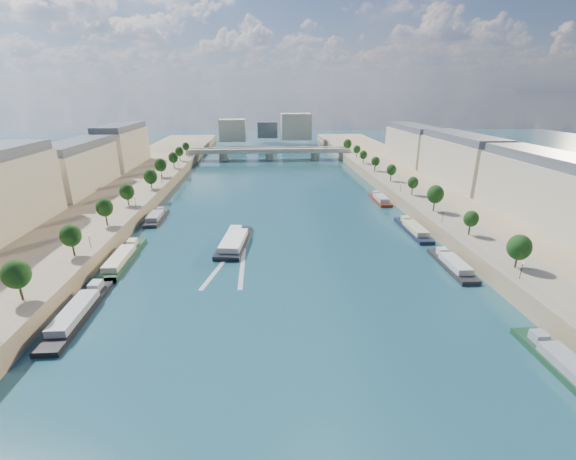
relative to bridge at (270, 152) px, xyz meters
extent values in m
plane|color=#0C3236|center=(0.00, -140.69, -5.08)|extent=(700.00, 700.00, 0.00)
cube|color=#9E8460|center=(-72.00, -140.69, -2.58)|extent=(44.00, 520.00, 5.00)
cube|color=#9E8460|center=(72.00, -140.69, -2.58)|extent=(44.00, 520.00, 5.00)
cube|color=gray|center=(-57.00, -140.69, -0.03)|extent=(14.00, 520.00, 0.10)
cube|color=gray|center=(57.00, -140.69, -0.03)|extent=(14.00, 520.00, 0.10)
cylinder|color=#382B1E|center=(-55.00, -198.69, 1.83)|extent=(0.50, 0.50, 3.82)
ellipsoid|color=black|center=(-55.00, -198.69, 5.42)|extent=(4.80, 4.80, 5.52)
cylinder|color=#382B1E|center=(-55.00, -174.69, 1.83)|extent=(0.50, 0.50, 3.82)
ellipsoid|color=black|center=(-55.00, -174.69, 5.42)|extent=(4.80, 4.80, 5.52)
cylinder|color=#382B1E|center=(-55.00, -150.69, 1.83)|extent=(0.50, 0.50, 3.82)
ellipsoid|color=black|center=(-55.00, -150.69, 5.42)|extent=(4.80, 4.80, 5.52)
cylinder|color=#382B1E|center=(-55.00, -126.69, 1.83)|extent=(0.50, 0.50, 3.82)
ellipsoid|color=black|center=(-55.00, -126.69, 5.42)|extent=(4.80, 4.80, 5.52)
cylinder|color=#382B1E|center=(-55.00, -102.69, 1.83)|extent=(0.50, 0.50, 3.82)
ellipsoid|color=black|center=(-55.00, -102.69, 5.42)|extent=(4.80, 4.80, 5.52)
cylinder|color=#382B1E|center=(-55.00, -78.69, 1.83)|extent=(0.50, 0.50, 3.82)
ellipsoid|color=black|center=(-55.00, -78.69, 5.42)|extent=(4.80, 4.80, 5.52)
cylinder|color=#382B1E|center=(-55.00, -54.69, 1.83)|extent=(0.50, 0.50, 3.82)
ellipsoid|color=black|center=(-55.00, -54.69, 5.42)|extent=(4.80, 4.80, 5.52)
cylinder|color=#382B1E|center=(-55.00, -30.69, 1.83)|extent=(0.50, 0.50, 3.82)
ellipsoid|color=black|center=(-55.00, -30.69, 5.42)|extent=(4.80, 4.80, 5.52)
cylinder|color=#382B1E|center=(-55.00, -6.69, 1.83)|extent=(0.50, 0.50, 3.82)
ellipsoid|color=black|center=(-55.00, -6.69, 5.42)|extent=(4.80, 4.80, 5.52)
cylinder|color=#382B1E|center=(55.00, -190.69, 1.83)|extent=(0.50, 0.50, 3.82)
ellipsoid|color=black|center=(55.00, -190.69, 5.42)|extent=(4.80, 4.80, 5.52)
cylinder|color=#382B1E|center=(55.00, -166.69, 1.83)|extent=(0.50, 0.50, 3.82)
ellipsoid|color=black|center=(55.00, -166.69, 5.42)|extent=(4.80, 4.80, 5.52)
cylinder|color=#382B1E|center=(55.00, -142.69, 1.83)|extent=(0.50, 0.50, 3.82)
ellipsoid|color=black|center=(55.00, -142.69, 5.42)|extent=(4.80, 4.80, 5.52)
cylinder|color=#382B1E|center=(55.00, -118.69, 1.83)|extent=(0.50, 0.50, 3.82)
ellipsoid|color=black|center=(55.00, -118.69, 5.42)|extent=(4.80, 4.80, 5.52)
cylinder|color=#382B1E|center=(55.00, -94.69, 1.83)|extent=(0.50, 0.50, 3.82)
ellipsoid|color=black|center=(55.00, -94.69, 5.42)|extent=(4.80, 4.80, 5.52)
cylinder|color=#382B1E|center=(55.00, -70.69, 1.83)|extent=(0.50, 0.50, 3.82)
ellipsoid|color=black|center=(55.00, -70.69, 5.42)|extent=(4.80, 4.80, 5.52)
cylinder|color=#382B1E|center=(55.00, -46.69, 1.83)|extent=(0.50, 0.50, 3.82)
ellipsoid|color=black|center=(55.00, -46.69, 5.42)|extent=(4.80, 4.80, 5.52)
cylinder|color=#382B1E|center=(55.00, -22.69, 1.83)|extent=(0.50, 0.50, 3.82)
ellipsoid|color=black|center=(55.00, -22.69, 5.42)|extent=(4.80, 4.80, 5.52)
cylinder|color=#382B1E|center=(55.00, 1.31, 1.83)|extent=(0.50, 0.50, 3.82)
ellipsoid|color=black|center=(55.00, 1.31, 5.42)|extent=(4.80, 4.80, 5.52)
cylinder|color=black|center=(-52.50, -170.69, 1.92)|extent=(0.14, 0.14, 4.00)
sphere|color=#FFE5B2|center=(-52.50, -170.69, 4.02)|extent=(0.36, 0.36, 0.36)
cylinder|color=black|center=(-52.50, -130.69, 1.92)|extent=(0.14, 0.14, 4.00)
sphere|color=#FFE5B2|center=(-52.50, -130.69, 4.02)|extent=(0.36, 0.36, 0.36)
cylinder|color=black|center=(-52.50, -90.69, 1.92)|extent=(0.14, 0.14, 4.00)
sphere|color=#FFE5B2|center=(-52.50, -90.69, 4.02)|extent=(0.36, 0.36, 0.36)
cylinder|color=black|center=(-52.50, -50.69, 1.92)|extent=(0.14, 0.14, 4.00)
sphere|color=#FFE5B2|center=(-52.50, -50.69, 4.02)|extent=(0.36, 0.36, 0.36)
cylinder|color=black|center=(52.50, -195.69, 1.92)|extent=(0.14, 0.14, 4.00)
sphere|color=#FFE5B2|center=(52.50, -195.69, 4.02)|extent=(0.36, 0.36, 0.36)
cylinder|color=black|center=(52.50, -155.69, 1.92)|extent=(0.14, 0.14, 4.00)
sphere|color=#FFE5B2|center=(52.50, -155.69, 4.02)|extent=(0.36, 0.36, 0.36)
cylinder|color=black|center=(52.50, -115.69, 1.92)|extent=(0.14, 0.14, 4.00)
sphere|color=#FFE5B2|center=(52.50, -115.69, 4.02)|extent=(0.36, 0.36, 0.36)
cylinder|color=black|center=(52.50, -75.69, 1.92)|extent=(0.14, 0.14, 4.00)
sphere|color=#FFE5B2|center=(52.50, -75.69, 4.02)|extent=(0.36, 0.36, 0.36)
cylinder|color=black|center=(52.50, -35.69, 1.92)|extent=(0.14, 0.14, 4.00)
sphere|color=#FFE5B2|center=(52.50, -35.69, 4.02)|extent=(0.36, 0.36, 0.36)
cube|color=#B9AC8E|center=(-85.00, -99.69, 9.92)|extent=(16.00, 52.00, 20.00)
cube|color=#474C54|center=(-85.00, -99.69, 21.52)|extent=(14.72, 50.44, 3.20)
cube|color=#B9AC8E|center=(-85.00, -41.69, 9.92)|extent=(16.00, 52.00, 20.00)
cube|color=#474C54|center=(-85.00, -41.69, 21.52)|extent=(14.72, 50.44, 3.20)
cube|color=#B9AC8E|center=(85.00, -157.69, 9.92)|extent=(16.00, 52.00, 20.00)
cube|color=#474C54|center=(85.00, -157.69, 21.52)|extent=(14.72, 50.44, 3.20)
cube|color=#B9AC8E|center=(85.00, -99.69, 9.92)|extent=(16.00, 52.00, 20.00)
cube|color=#474C54|center=(85.00, -99.69, 21.52)|extent=(14.72, 50.44, 3.20)
cube|color=#B9AC8E|center=(85.00, -41.69, 9.92)|extent=(16.00, 52.00, 20.00)
cube|color=#474C54|center=(85.00, -41.69, 21.52)|extent=(14.72, 50.44, 3.20)
cube|color=#B9AC8E|center=(-30.00, 69.31, 8.92)|extent=(22.00, 18.00, 18.00)
cube|color=#B9AC8E|center=(25.00, 79.31, 10.92)|extent=(26.00, 20.00, 22.00)
cube|color=#474C54|center=(0.00, 94.31, 6.92)|extent=(18.00, 16.00, 14.00)
cube|color=#C1B79E|center=(0.00, 0.00, 1.12)|extent=(112.00, 11.00, 2.20)
cube|color=#C1B79E|center=(0.00, -5.00, 2.62)|extent=(112.00, 0.80, 0.90)
cube|color=#C1B79E|center=(0.00, 5.00, 2.62)|extent=(112.00, 0.80, 0.90)
cylinder|color=#C1B79E|center=(-32.00, 0.00, -2.58)|extent=(6.40, 6.40, 5.00)
cylinder|color=#C1B79E|center=(0.00, 0.00, -2.58)|extent=(6.40, 6.40, 5.00)
cylinder|color=#C1B79E|center=(32.00, 0.00, -2.58)|extent=(6.40, 6.40, 5.00)
cube|color=#C1B79E|center=(-52.00, 0.00, -2.58)|extent=(6.00, 12.00, 5.00)
cube|color=#C1B79E|center=(52.00, 0.00, -2.58)|extent=(6.00, 12.00, 5.00)
cube|color=black|center=(-14.84, -157.40, -4.73)|extent=(10.77, 27.40, 1.91)
cube|color=white|center=(-14.84, -159.54, -2.92)|extent=(8.29, 17.97, 1.72)
cube|color=white|center=(-14.84, -149.40, -2.88)|extent=(4.17, 3.64, 1.80)
cube|color=silver|center=(-18.04, -174.40, -5.06)|extent=(7.41, 25.53, 0.04)
cube|color=silver|center=(-11.64, -174.40, -5.06)|extent=(1.24, 26.00, 0.04)
cube|color=black|center=(-45.50, -195.71, -4.78)|extent=(5.00, 29.69, 1.80)
cube|color=#A3A9AF|center=(-45.50, -198.09, -3.08)|extent=(4.10, 16.33, 1.60)
cube|color=#A3A9AF|center=(-45.50, -186.80, -2.98)|extent=(2.50, 3.56, 1.80)
cube|color=#1C482A|center=(-45.50, -168.13, -4.78)|extent=(5.00, 29.71, 1.80)
cube|color=beige|center=(-45.50, -170.51, -3.08)|extent=(4.10, 16.34, 1.60)
cube|color=beige|center=(-45.50, -159.22, -2.98)|extent=(2.50, 3.56, 1.80)
cube|color=#272729|center=(-45.50, -130.73, -4.78)|extent=(5.00, 19.83, 1.80)
cube|color=gray|center=(-45.50, -132.32, -3.08)|extent=(4.10, 10.91, 1.60)
cube|color=gray|center=(-45.50, -124.78, -2.98)|extent=(2.50, 2.38, 1.80)
cube|color=#183D26|center=(45.50, -219.62, -4.78)|extent=(5.00, 21.77, 1.80)
cube|color=#92939A|center=(45.50, -221.37, -3.08)|extent=(4.10, 11.97, 1.60)
cube|color=#92939A|center=(45.50, -213.09, -2.98)|extent=(2.50, 2.61, 1.80)
cube|color=#232425|center=(45.50, -178.57, -4.78)|extent=(5.00, 21.44, 1.80)
cube|color=silver|center=(45.50, -180.28, -3.08)|extent=(4.10, 11.79, 1.60)
cube|color=silver|center=(45.50, -172.13, -2.98)|extent=(2.50, 2.57, 1.80)
cube|color=#172033|center=(45.50, -150.00, -4.78)|extent=(5.00, 24.93, 1.80)
cube|color=beige|center=(45.50, -151.99, -3.08)|extent=(4.10, 13.71, 1.60)
cube|color=beige|center=(45.50, -142.52, -2.98)|extent=(2.50, 2.99, 1.80)
cube|color=maroon|center=(45.50, -111.30, -4.78)|extent=(5.00, 19.88, 1.80)
cube|color=#ADB4B9|center=(45.50, -112.89, -3.08)|extent=(4.10, 10.94, 1.60)
cube|color=#ADB4B9|center=(45.50, -105.33, -2.98)|extent=(2.50, 2.39, 1.80)
camera|label=1|loc=(-5.54, -270.69, 40.30)|focal=24.00mm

